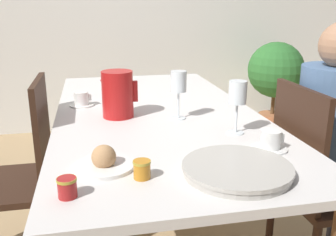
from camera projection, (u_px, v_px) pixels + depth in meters
The scene contains 14 objects.
wall_back at pixel (117, 0), 3.66m from camera, with size 10.00×0.06×2.60m.
dining_table at pixel (156, 131), 1.82m from camera, with size 0.93×1.86×0.77m.
chair_person_side at pixel (318, 185), 1.63m from camera, with size 0.42×0.42×0.95m.
chair_opposite at pixel (19, 174), 1.73m from camera, with size 0.42×0.42×0.95m.
red_pitcher at pixel (118, 94), 1.67m from camera, with size 0.16×0.14×0.21m.
wine_glass_water at pixel (179, 84), 1.63m from camera, with size 0.07×0.07×0.21m.
wine_glass_juice at pixel (238, 95), 1.44m from camera, with size 0.07×0.07×0.21m.
teacup_near_person at pixel (270, 142), 1.31m from camera, with size 0.12×0.12×0.07m.
teacup_across at pixel (82, 100), 1.88m from camera, with size 0.12×0.12×0.07m.
serving_tray at pixel (237, 169), 1.13m from camera, with size 0.33×0.33×0.03m.
bread_plate at pixel (104, 161), 1.16m from camera, with size 0.19×0.19×0.08m.
jam_jar_amber at pixel (67, 186), 0.99m from camera, with size 0.05×0.05×0.06m.
jam_jar_red at pixel (142, 168), 1.09m from camera, with size 0.05×0.05×0.06m.
potted_plant at pixel (275, 74), 3.67m from camera, with size 0.54×0.54×0.92m.
Camera 1 is at (-0.30, -1.69, 1.26)m, focal length 40.00 mm.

